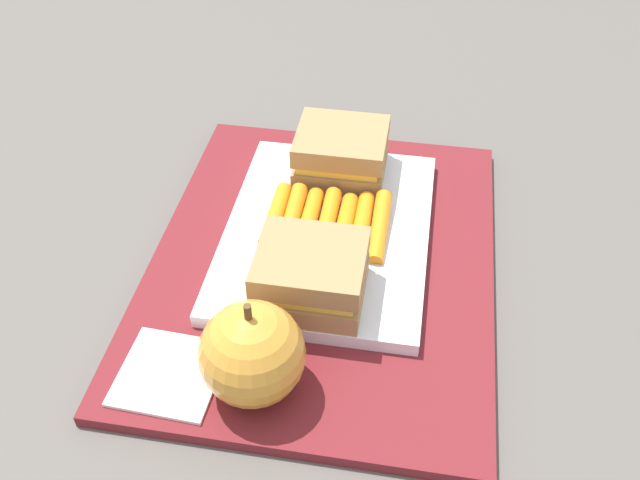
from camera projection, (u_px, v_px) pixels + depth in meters
name	position (u px, v px, depth m)	size (l,w,h in m)	color
ground_plane	(322.00, 267.00, 0.60)	(2.40, 2.40, 0.00)	#56514C
lunchbag_mat	(322.00, 263.00, 0.60)	(0.36, 0.28, 0.01)	maroon
food_tray	(327.00, 233.00, 0.61)	(0.23, 0.17, 0.01)	white
sandwich_half_left	(341.00, 153.00, 0.64)	(0.07, 0.08, 0.04)	#9E7A4C
sandwich_half_right	(311.00, 274.00, 0.53)	(0.07, 0.08, 0.04)	#9E7A4C
carrot_sticks_bundle	(327.00, 222.00, 0.60)	(0.08, 0.10, 0.02)	orange
apple	(252.00, 354.00, 0.47)	(0.07, 0.07, 0.08)	gold
paper_napkin	(170.00, 374.00, 0.50)	(0.07, 0.07, 0.00)	white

